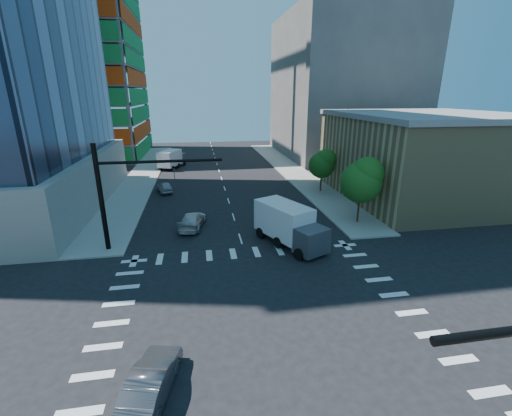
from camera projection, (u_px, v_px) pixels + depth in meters
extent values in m
plane|color=black|center=(265.00, 318.00, 20.55)|extent=(160.00, 160.00, 0.00)
cube|color=silver|center=(265.00, 318.00, 20.55)|extent=(20.00, 20.00, 0.01)
cube|color=gray|center=(291.00, 170.00, 59.90)|extent=(5.00, 60.00, 0.15)
cube|color=gray|center=(143.00, 175.00, 55.93)|extent=(5.00, 60.00, 0.15)
cube|color=#178238|center=(134.00, 32.00, 68.35)|extent=(0.12, 24.00, 49.00)
cube|color=#C23A0B|center=(38.00, 16.00, 54.57)|extent=(24.00, 0.12, 49.00)
cube|color=tan|center=(425.00, 158.00, 43.50)|extent=(20.00, 22.00, 10.00)
cube|color=gray|center=(432.00, 115.00, 41.81)|extent=(20.50, 22.50, 0.60)
cube|color=#5E5855|center=(341.00, 88.00, 71.80)|extent=(24.00, 30.00, 28.00)
cylinder|color=black|center=(101.00, 198.00, 28.00)|extent=(0.40, 0.40, 9.00)
cylinder|color=black|center=(161.00, 161.00, 27.87)|extent=(10.00, 0.24, 0.24)
imported|color=black|center=(174.00, 174.00, 28.38)|extent=(0.16, 0.20, 1.00)
cylinder|color=#382316|center=(358.00, 211.00, 35.21)|extent=(0.20, 0.20, 2.27)
sphere|color=#185015|center=(361.00, 182.00, 34.23)|extent=(4.16, 4.16, 4.16)
sphere|color=#286B23|center=(367.00, 173.00, 33.71)|extent=(3.25, 3.25, 3.25)
cylinder|color=#382316|center=(321.00, 184.00, 46.53)|extent=(0.20, 0.20, 1.92)
sphere|color=#185015|center=(322.00, 165.00, 45.70)|extent=(3.52, 3.52, 3.52)
sphere|color=#286B23|center=(326.00, 159.00, 45.22)|extent=(2.75, 2.75, 2.75)
imported|color=black|center=(290.00, 214.00, 36.23)|extent=(3.39, 5.02, 1.28)
imported|color=#B6B6B6|center=(192.00, 220.00, 34.24)|extent=(3.11, 5.53, 1.51)
imported|color=#97989E|center=(165.00, 187.00, 46.55)|extent=(2.66, 4.46, 1.42)
imported|color=#4C4C51|center=(151.00, 381.00, 15.09)|extent=(2.61, 4.83, 1.51)
cube|color=silver|center=(292.00, 223.00, 29.74)|extent=(4.73, 6.13, 2.87)
cube|color=#45464D|center=(291.00, 231.00, 29.97)|extent=(3.14, 2.88, 2.10)
cube|color=silver|center=(172.00, 157.00, 61.56)|extent=(4.16, 5.61, 2.63)
cube|color=#45464D|center=(173.00, 161.00, 61.77)|extent=(2.84, 2.57, 1.92)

